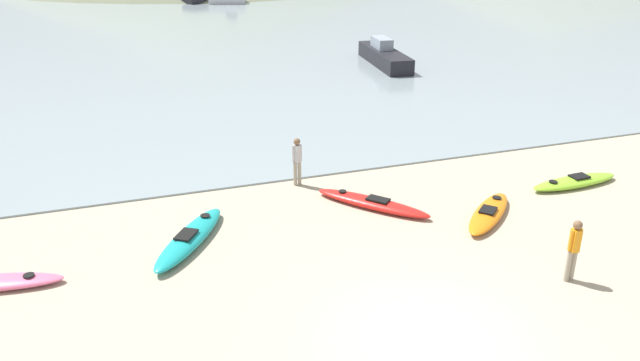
{
  "coord_description": "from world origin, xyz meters",
  "views": [
    {
      "loc": [
        -5.33,
        -8.95,
        7.72
      ],
      "look_at": [
        0.21,
        7.09,
        0.5
      ],
      "focal_mm": 35.0,
      "sensor_mm": 36.0,
      "label": 1
    }
  ],
  "objects_px": {
    "kayak_on_sand_2": "(575,182)",
    "person_near_waterline": "(297,159)",
    "moored_boat_1": "(384,56)",
    "kayak_on_sand_1": "(190,238)",
    "person_near_foreground": "(574,247)",
    "kayak_on_sand_3": "(489,213)",
    "kayak_on_sand_0": "(372,203)"
  },
  "relations": [
    {
      "from": "kayak_on_sand_2",
      "to": "person_near_waterline",
      "type": "xyz_separation_m",
      "value": [
        -8.1,
        2.87,
        0.74
      ]
    },
    {
      "from": "moored_boat_1",
      "to": "kayak_on_sand_1",
      "type": "bearing_deg",
      "value": -127.56
    },
    {
      "from": "person_near_foreground",
      "to": "person_near_waterline",
      "type": "relative_size",
      "value": 1.0
    },
    {
      "from": "kayak_on_sand_2",
      "to": "moored_boat_1",
      "type": "bearing_deg",
      "value": 85.26
    },
    {
      "from": "kayak_on_sand_3",
      "to": "person_near_waterline",
      "type": "height_order",
      "value": "person_near_waterline"
    },
    {
      "from": "kayak_on_sand_0",
      "to": "moored_boat_1",
      "type": "bearing_deg",
      "value": 64.5
    },
    {
      "from": "person_near_waterline",
      "to": "kayak_on_sand_3",
      "type": "bearing_deg",
      "value": -42.07
    },
    {
      "from": "kayak_on_sand_2",
      "to": "person_near_waterline",
      "type": "bearing_deg",
      "value": 160.45
    },
    {
      "from": "kayak_on_sand_2",
      "to": "moored_boat_1",
      "type": "relative_size",
      "value": 0.53
    },
    {
      "from": "kayak_on_sand_2",
      "to": "moored_boat_1",
      "type": "xyz_separation_m",
      "value": [
        1.44,
        17.36,
        0.41
      ]
    },
    {
      "from": "moored_boat_1",
      "to": "kayak_on_sand_3",
      "type": "bearing_deg",
      "value": -105.77
    },
    {
      "from": "kayak_on_sand_3",
      "to": "moored_boat_1",
      "type": "relative_size",
      "value": 0.45
    },
    {
      "from": "kayak_on_sand_1",
      "to": "person_near_foreground",
      "type": "bearing_deg",
      "value": -29.84
    },
    {
      "from": "person_near_foreground",
      "to": "person_near_waterline",
      "type": "height_order",
      "value": "person_near_waterline"
    },
    {
      "from": "kayak_on_sand_3",
      "to": "person_near_foreground",
      "type": "bearing_deg",
      "value": -91.42
    },
    {
      "from": "kayak_on_sand_2",
      "to": "kayak_on_sand_3",
      "type": "xyz_separation_m",
      "value": [
        -3.76,
        -1.04,
        0.0
      ]
    },
    {
      "from": "kayak_on_sand_3",
      "to": "person_near_waterline",
      "type": "bearing_deg",
      "value": 137.93
    },
    {
      "from": "kayak_on_sand_0",
      "to": "person_near_foreground",
      "type": "bearing_deg",
      "value": -61.79
    },
    {
      "from": "kayak_on_sand_3",
      "to": "person_near_foreground",
      "type": "xyz_separation_m",
      "value": [
        -0.08,
        -3.39,
        0.73
      ]
    },
    {
      "from": "kayak_on_sand_0",
      "to": "kayak_on_sand_3",
      "type": "height_order",
      "value": "kayak_on_sand_0"
    },
    {
      "from": "kayak_on_sand_1",
      "to": "kayak_on_sand_2",
      "type": "xyz_separation_m",
      "value": [
        11.81,
        -0.14,
        -0.03
      ]
    },
    {
      "from": "person_near_foreground",
      "to": "moored_boat_1",
      "type": "height_order",
      "value": "person_near_foreground"
    },
    {
      "from": "kayak_on_sand_0",
      "to": "kayak_on_sand_3",
      "type": "distance_m",
      "value": 3.25
    },
    {
      "from": "kayak_on_sand_1",
      "to": "person_near_waterline",
      "type": "bearing_deg",
      "value": 36.42
    },
    {
      "from": "moored_boat_1",
      "to": "person_near_waterline",
      "type": "bearing_deg",
      "value": -123.35
    },
    {
      "from": "kayak_on_sand_1",
      "to": "kayak_on_sand_3",
      "type": "height_order",
      "value": "kayak_on_sand_1"
    },
    {
      "from": "kayak_on_sand_3",
      "to": "moored_boat_1",
      "type": "xyz_separation_m",
      "value": [
        5.2,
        18.41,
        0.41
      ]
    },
    {
      "from": "moored_boat_1",
      "to": "kayak_on_sand_2",
      "type": "bearing_deg",
      "value": -94.74
    },
    {
      "from": "kayak_on_sand_2",
      "to": "moored_boat_1",
      "type": "distance_m",
      "value": 17.43
    },
    {
      "from": "kayak_on_sand_0",
      "to": "person_near_waterline",
      "type": "xyz_separation_m",
      "value": [
        -1.55,
        2.26,
        0.74
      ]
    },
    {
      "from": "person_near_foreground",
      "to": "kayak_on_sand_2",
      "type": "bearing_deg",
      "value": 49.11
    },
    {
      "from": "kayak_on_sand_0",
      "to": "moored_boat_1",
      "type": "xyz_separation_m",
      "value": [
        7.99,
        16.75,
        0.41
      ]
    }
  ]
}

